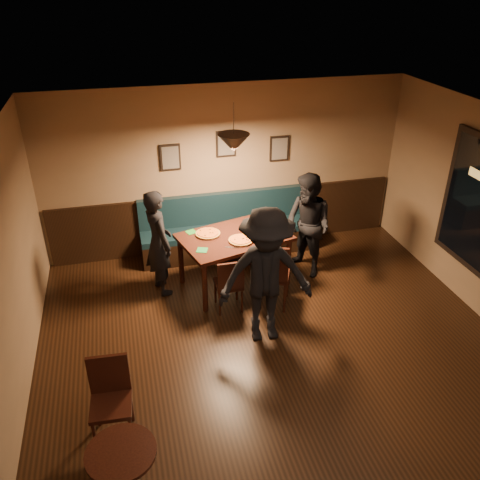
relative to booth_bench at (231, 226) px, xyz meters
The scene contains 25 objects.
floor 3.24m from the booth_bench, 90.00° to the right, with size 7.00×7.00×0.00m, color black.
ceiling 3.94m from the booth_bench, 90.00° to the right, with size 7.00×7.00×0.00m, color silver.
wall_back 0.95m from the booth_bench, 90.00° to the left, with size 6.00×6.00×0.00m, color #8C704F.
wainscot 0.27m from the booth_bench, 90.00° to the left, with size 5.88×0.06×1.00m, color black.
booth_bench is the anchor object (origin of this frame).
picture_left 1.52m from the booth_bench, 163.30° to the left, with size 0.32×0.04×0.42m, color black.
picture_center 1.38m from the booth_bench, 90.00° to the left, with size 0.32×0.04×0.42m, color black.
picture_right 1.52m from the booth_bench, 16.70° to the left, with size 0.32×0.04×0.42m, color black.
pendant_lamp 2.00m from the booth_bench, 99.72° to the right, with size 0.44×0.44×0.25m, color black.
dining_table 0.97m from the booth_bench, 99.72° to the right, with size 1.56×1.00×0.84m, color black.
chair_near_left 1.59m from the booth_bench, 104.32° to the right, with size 0.37×0.37×0.84m, color black, non-canonical shape.
chair_near_right 1.61m from the booth_bench, 81.22° to the right, with size 0.46×0.46×1.05m, color #311C0D, non-canonical shape.
diner_left 1.56m from the booth_bench, 146.29° to the right, with size 0.59×0.39×1.63m, color black.
diner_right 1.40m from the booth_bench, 41.75° to the right, with size 0.81×0.63×1.66m, color black.
diner_front 2.31m from the booth_bench, 91.83° to the right, with size 1.20×0.69×1.86m, color black.
pizza_a 1.05m from the booth_bench, 122.88° to the right, with size 0.37×0.37×0.04m, color orange.
pizza_b 1.20m from the booth_bench, 95.52° to the right, with size 0.36×0.36×0.04m, color orange.
pizza_c 0.95m from the booth_bench, 69.06° to the right, with size 0.36×0.36×0.04m, color orange.
soda_glass 1.33m from the booth_bench, 72.59° to the right, with size 0.07×0.07×0.15m, color black.
tabasco_bottle 1.16m from the booth_bench, 71.59° to the right, with size 0.03×0.03×0.12m, color #A10B05.
napkin_a 1.08m from the booth_bench, 138.36° to the right, with size 0.14×0.14×0.01m, color #1F7621.
napkin_b 1.48m from the booth_bench, 119.10° to the right, with size 0.15×0.15×0.01m, color #1C692E.
cutlery_set 1.35m from the booth_bench, 99.37° to the right, with size 0.02×0.19×0.00m, color silver.
cafe_table 4.66m from the booth_bench, 114.88° to the right, with size 0.62×0.62×0.66m, color #331D0E.
cafe_chair_far 4.02m from the booth_bench, 120.59° to the right, with size 0.41×0.41×0.93m, color black, non-canonical shape.
Camera 1 is at (-1.66, -4.08, 4.32)m, focal length 37.32 mm.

